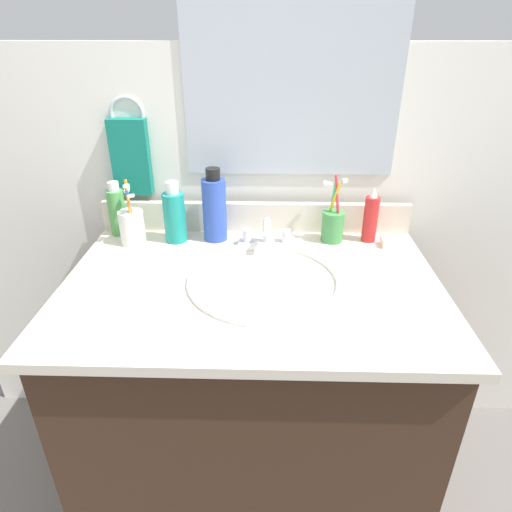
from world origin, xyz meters
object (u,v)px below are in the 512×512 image
bottle_toner_green (117,211)px  soap_bar (393,242)px  faucet (267,237)px  cup_white_ceramic (132,226)px  bottle_mouthwash_teal (175,215)px  bottle_spray_red (371,218)px  hand_towel (131,157)px  cup_green (333,224)px  bottle_shampoo_blue (214,208)px

bottle_toner_green → soap_bar: bottle_toner_green is taller
faucet → soap_bar: bearing=1.4°
bottle_toner_green → cup_white_ceramic: size_ratio=0.85×
soap_bar → faucet: bearing=-178.6°
bottle_mouthwash_teal → bottle_spray_red: bottle_mouthwash_teal is taller
bottle_toner_green → bottle_spray_red: 0.75m
bottle_spray_red → hand_towel: bearing=173.2°
cup_green → bottle_spray_red: bearing=2.0°
soap_bar → bottle_mouthwash_teal: bearing=178.0°
cup_white_ceramic → bottle_toner_green: bearing=132.8°
bottle_shampoo_blue → bottle_spray_red: bearing=0.2°
bottle_spray_red → bottle_shampoo_blue: bearing=-179.8°
hand_towel → bottle_mouthwash_teal: (0.14, -0.10, -0.14)m
bottle_mouthwash_teal → cup_green: (0.46, 0.01, -0.03)m
bottle_toner_green → soap_bar: size_ratio=2.53×
bottle_mouthwash_teal → soap_bar: (0.63, -0.02, -0.07)m
cup_green → soap_bar: cup_green is taller
hand_towel → bottle_toner_green: hand_towel is taller
bottle_mouthwash_teal → soap_bar: 0.63m
faucet → bottle_mouthwash_teal: 0.27m
bottle_shampoo_blue → bottle_mouthwash_teal: bearing=-172.8°
hand_towel → faucet: hand_towel is taller
bottle_shampoo_blue → bottle_spray_red: size_ratio=1.32×
cup_green → soap_bar: size_ratio=3.12×
bottle_spray_red → soap_bar: size_ratio=2.54×
hand_towel → bottle_spray_red: hand_towel is taller
bottle_mouthwash_teal → cup_green: bearing=1.5°
bottle_toner_green → cup_green: size_ratio=0.81×
hand_towel → faucet: size_ratio=1.38×
bottle_mouthwash_teal → bottle_spray_red: 0.56m
hand_towel → cup_white_ceramic: size_ratio=1.15×
faucet → bottle_toner_green: size_ratio=0.99×
bottle_mouthwash_teal → bottle_shampoo_blue: 0.12m
bottle_mouthwash_teal → bottle_spray_red: bearing=1.6°
bottle_toner_green → cup_white_ceramic: cup_white_ceramic is taller
bottle_toner_green → cup_green: cup_green is taller
bottle_spray_red → cup_green: size_ratio=0.81×
faucet → bottle_toner_green: 0.45m
cup_white_ceramic → soap_bar: (0.75, -0.00, -0.04)m
bottle_shampoo_blue → bottle_spray_red: (0.45, 0.00, -0.02)m
hand_towel → bottle_spray_red: size_ratio=1.36×
bottle_shampoo_blue → cup_white_ceramic: size_ratio=1.12×
bottle_spray_red → cup_white_ceramic: 0.69m
bottle_shampoo_blue → cup_green: size_ratio=1.07×
bottle_mouthwash_teal → cup_green: cup_green is taller
bottle_spray_red → cup_green: cup_green is taller
hand_towel → faucet: 0.46m
bottle_spray_red → soap_bar: bearing=-31.3°
bottle_spray_red → bottle_toner_green: bearing=177.8°
bottle_toner_green → faucet: bearing=-9.5°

